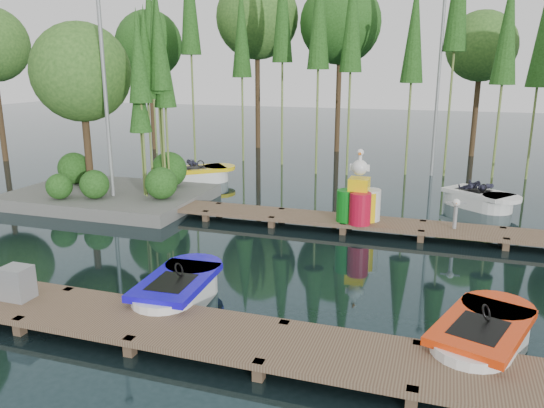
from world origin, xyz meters
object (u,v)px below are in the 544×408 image
(drum_cluster, at_px, (359,201))
(boat_yellow_far, at_px, (198,175))
(boat_blue, at_px, (178,291))
(utility_cabinet, at_px, (17,283))
(island, at_px, (100,105))
(yellow_barrel, at_px, (367,206))
(boat_red, at_px, (482,339))

(drum_cluster, bearing_deg, boat_yellow_far, 147.33)
(boat_blue, xyz_separation_m, utility_cabinet, (-2.55, -1.30, 0.36))
(boat_blue, bearing_deg, boat_yellow_far, 110.84)
(boat_blue, height_order, utility_cabinet, utility_cabinet)
(utility_cabinet, relative_size, drum_cluster, 0.31)
(boat_blue, xyz_separation_m, drum_cluster, (2.54, 5.55, 0.64))
(island, distance_m, utility_cabinet, 8.95)
(boat_yellow_far, distance_m, yellow_barrel, 8.39)
(boat_blue, xyz_separation_m, boat_red, (5.42, -0.14, 0.01))
(boat_blue, distance_m, yellow_barrel, 6.35)
(boat_blue, relative_size, utility_cabinet, 4.23)
(boat_red, xyz_separation_m, yellow_barrel, (-2.67, 5.84, 0.45))
(utility_cabinet, bearing_deg, island, 114.69)
(yellow_barrel, distance_m, drum_cluster, 0.32)
(boat_yellow_far, bearing_deg, boat_red, -66.06)
(boat_blue, distance_m, boat_red, 5.42)
(boat_yellow_far, xyz_separation_m, yellow_barrel, (7.18, -4.32, 0.41))
(boat_red, bearing_deg, utility_cabinet, -152.17)
(yellow_barrel, bearing_deg, boat_yellow_far, 148.98)
(boat_blue, height_order, drum_cluster, drum_cluster)
(island, xyz_separation_m, boat_red, (11.54, -6.63, -2.93))
(boat_red, height_order, utility_cabinet, utility_cabinet)
(utility_cabinet, xyz_separation_m, yellow_barrel, (5.29, 7.00, 0.10))
(island, relative_size, boat_red, 2.39)
(island, height_order, utility_cabinet, island)
(yellow_barrel, relative_size, drum_cluster, 0.41)
(boat_red, distance_m, boat_yellow_far, 14.15)
(island, distance_m, yellow_barrel, 9.25)
(island, bearing_deg, boat_yellow_far, 64.36)
(utility_cabinet, bearing_deg, drum_cluster, 53.42)
(boat_yellow_far, bearing_deg, yellow_barrel, -51.19)
(boat_red, xyz_separation_m, utility_cabinet, (-7.96, -1.16, 0.35))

